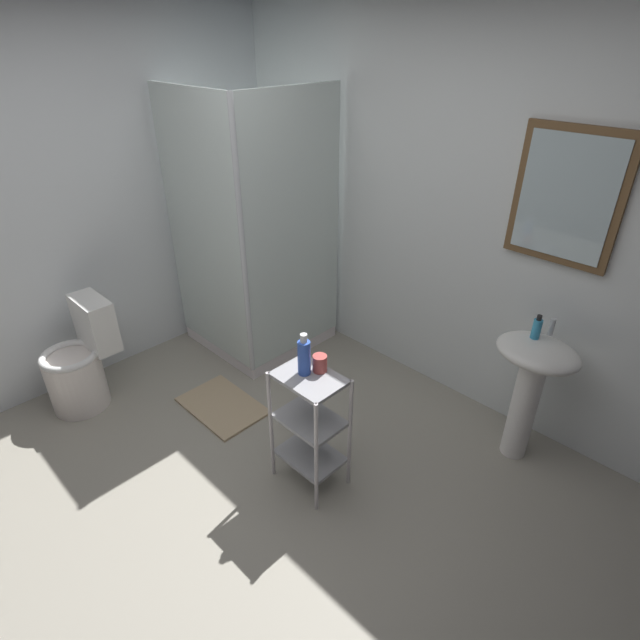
# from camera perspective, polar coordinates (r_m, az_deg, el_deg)

# --- Properties ---
(ground_plane) EXTENTS (4.20, 4.20, 0.02)m
(ground_plane) POSITION_cam_1_polar(r_m,az_deg,el_deg) (3.00, -10.08, -20.75)
(ground_plane) COLOR gray
(wall_back) EXTENTS (4.20, 0.14, 2.50)m
(wall_back) POSITION_cam_1_polar(r_m,az_deg,el_deg) (3.42, 14.09, 11.59)
(wall_back) COLOR silver
(wall_back) RESTS_ON ground_plane
(wall_left) EXTENTS (0.10, 4.20, 2.50)m
(wall_left) POSITION_cam_1_polar(r_m,az_deg,el_deg) (3.78, -29.05, 10.38)
(wall_left) COLOR silver
(wall_left) RESTS_ON ground_plane
(shower_stall) EXTENTS (0.92, 0.92, 2.00)m
(shower_stall) POSITION_cam_1_polar(r_m,az_deg,el_deg) (4.02, -7.22, 2.84)
(shower_stall) COLOR white
(shower_stall) RESTS_ON ground_plane
(pedestal_sink) EXTENTS (0.46, 0.37, 0.81)m
(pedestal_sink) POSITION_cam_1_polar(r_m,az_deg,el_deg) (3.12, 22.92, -5.95)
(pedestal_sink) COLOR white
(pedestal_sink) RESTS_ON ground_plane
(sink_faucet) EXTENTS (0.03, 0.03, 0.10)m
(sink_faucet) POSITION_cam_1_polar(r_m,az_deg,el_deg) (3.08, 24.86, -0.71)
(sink_faucet) COLOR silver
(sink_faucet) RESTS_ON pedestal_sink
(toilet) EXTENTS (0.37, 0.49, 0.76)m
(toilet) POSITION_cam_1_polar(r_m,az_deg,el_deg) (3.80, -25.55, -4.58)
(toilet) COLOR white
(toilet) RESTS_ON ground_plane
(storage_cart) EXTENTS (0.38, 0.28, 0.74)m
(storage_cart) POSITION_cam_1_polar(r_m,az_deg,el_deg) (2.80, -1.17, -11.45)
(storage_cart) COLOR silver
(storage_cart) RESTS_ON ground_plane
(hand_soap_bottle) EXTENTS (0.05, 0.05, 0.14)m
(hand_soap_bottle) POSITION_cam_1_polar(r_m,az_deg,el_deg) (3.00, 23.42, -0.87)
(hand_soap_bottle) COLOR #389ED1
(hand_soap_bottle) RESTS_ON pedestal_sink
(shampoo_bottle_blue) EXTENTS (0.07, 0.07, 0.24)m
(shampoo_bottle_blue) POSITION_cam_1_polar(r_m,az_deg,el_deg) (2.57, -1.83, -4.18)
(shampoo_bottle_blue) COLOR blue
(shampoo_bottle_blue) RESTS_ON storage_cart
(rinse_cup) EXTENTS (0.08, 0.08, 0.09)m
(rinse_cup) POSITION_cam_1_polar(r_m,az_deg,el_deg) (2.62, -0.02, -4.95)
(rinse_cup) COLOR #B24742
(rinse_cup) RESTS_ON storage_cart
(bath_mat) EXTENTS (0.60, 0.40, 0.02)m
(bath_mat) POSITION_cam_1_polar(r_m,az_deg,el_deg) (3.63, -11.04, -9.55)
(bath_mat) COLOR tan
(bath_mat) RESTS_ON ground_plane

